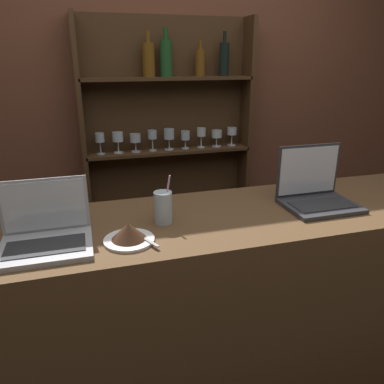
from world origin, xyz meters
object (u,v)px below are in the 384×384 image
(laptop_near, at_px, (46,233))
(laptop_far, at_px, (316,192))
(cake_plate, at_px, (129,234))
(water_glass, at_px, (163,207))

(laptop_near, bearing_deg, laptop_far, 3.72)
(laptop_far, distance_m, cake_plate, 0.83)
(laptop_near, relative_size, laptop_far, 0.98)
(laptop_near, bearing_deg, cake_plate, -10.91)
(laptop_near, distance_m, laptop_far, 1.09)
(water_glass, bearing_deg, laptop_near, -170.47)
(laptop_near, xyz_separation_m, water_glass, (0.42, 0.07, 0.02))
(laptop_near, distance_m, water_glass, 0.42)
(cake_plate, relative_size, water_glass, 0.96)
(laptop_far, xyz_separation_m, cake_plate, (-0.82, -0.12, -0.03))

